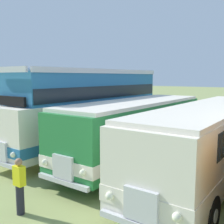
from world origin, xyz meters
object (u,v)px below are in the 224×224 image
at_px(bus_first_in_row, 90,108).
at_px(marshal_person, 20,186).
at_px(bus_second_in_row, 137,127).
at_px(bus_third_in_row, 212,136).

relative_size(bus_first_in_row, marshal_person, 6.44).
height_order(bus_first_in_row, marshal_person, bus_first_in_row).
xyz_separation_m(bus_second_in_row, bus_third_in_row, (3.49, 0.02, 0.01)).
distance_m(bus_second_in_row, bus_third_in_row, 3.49).
relative_size(bus_first_in_row, bus_second_in_row, 1.13).
bearing_deg(marshal_person, bus_third_in_row, 60.44).
xyz_separation_m(bus_first_in_row, marshal_person, (3.33, -7.00, -1.47)).
bearing_deg(bus_first_in_row, bus_third_in_row, -4.74).
height_order(bus_first_in_row, bus_second_in_row, bus_first_in_row).
distance_m(bus_first_in_row, marshal_person, 7.89).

